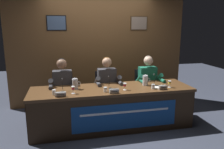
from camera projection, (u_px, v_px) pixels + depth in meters
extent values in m
plane|color=#383D4C|center=(112.00, 126.00, 4.18)|extent=(12.00, 12.00, 0.00)
cube|color=brown|center=(99.00, 49.00, 5.21)|extent=(4.12, 0.12, 2.60)
cube|color=black|center=(56.00, 23.00, 4.81)|extent=(0.43, 0.02, 0.33)
cube|color=slate|center=(56.00, 23.00, 4.80)|extent=(0.39, 0.01, 0.29)
cube|color=#4C3319|center=(139.00, 23.00, 5.22)|extent=(0.42, 0.02, 0.33)
cube|color=gray|center=(139.00, 23.00, 5.21)|extent=(0.38, 0.01, 0.29)
cube|color=brown|center=(112.00, 89.00, 4.02)|extent=(2.92, 0.82, 0.05)
cube|color=#342112|center=(117.00, 117.00, 3.73)|extent=(2.86, 0.04, 0.69)
cube|color=#342112|center=(32.00, 115.00, 3.80)|extent=(0.08, 0.74, 0.69)
cube|color=#342112|center=(181.00, 103.00, 4.41)|extent=(0.08, 0.74, 0.69)
cube|color=#19478C|center=(126.00, 116.00, 3.74)|extent=(1.82, 0.01, 0.46)
cube|color=white|center=(126.00, 112.00, 3.72)|extent=(1.54, 0.00, 0.04)
cylinder|color=black|center=(64.00, 118.00, 4.48)|extent=(0.44, 0.44, 0.02)
cylinder|color=black|center=(64.00, 108.00, 4.43)|extent=(0.05, 0.05, 0.42)
cube|color=#232328|center=(63.00, 97.00, 4.38)|extent=(0.44, 0.44, 0.03)
cube|color=#232328|center=(63.00, 83.00, 4.52)|extent=(0.40, 0.05, 0.44)
cylinder|color=black|center=(59.00, 115.00, 4.07)|extent=(0.10, 0.10, 0.47)
cylinder|color=black|center=(70.00, 114.00, 4.12)|extent=(0.10, 0.10, 0.47)
cylinder|color=black|center=(58.00, 98.00, 4.15)|extent=(0.13, 0.34, 0.13)
cylinder|color=black|center=(69.00, 97.00, 4.20)|extent=(0.13, 0.34, 0.13)
cube|color=#38383D|center=(63.00, 83.00, 4.29)|extent=(0.36, 0.20, 0.48)
sphere|color=#8E664C|center=(62.00, 64.00, 4.19)|extent=(0.19, 0.19, 0.19)
sphere|color=black|center=(62.00, 63.00, 4.20)|extent=(0.17, 0.17, 0.17)
cylinder|color=#38383D|center=(51.00, 84.00, 4.14)|extent=(0.09, 0.30, 0.25)
cylinder|color=#38383D|center=(74.00, 82.00, 4.23)|extent=(0.09, 0.30, 0.25)
cylinder|color=#38383D|center=(51.00, 87.00, 3.99)|extent=(0.07, 0.24, 0.07)
cylinder|color=#38383D|center=(74.00, 85.00, 4.08)|extent=(0.07, 0.24, 0.07)
cube|color=white|center=(61.00, 95.00, 3.50)|extent=(0.17, 0.03, 0.08)
cube|color=white|center=(61.00, 94.00, 3.53)|extent=(0.17, 0.03, 0.08)
cube|color=black|center=(61.00, 95.00, 3.49)|extent=(0.12, 0.01, 0.01)
cylinder|color=white|center=(73.00, 93.00, 3.68)|extent=(0.06, 0.06, 0.00)
cylinder|color=white|center=(73.00, 92.00, 3.68)|extent=(0.01, 0.01, 0.05)
cone|color=white|center=(73.00, 88.00, 3.67)|extent=(0.06, 0.06, 0.06)
cylinder|color=#B21E2D|center=(73.00, 89.00, 3.67)|extent=(0.04, 0.04, 0.04)
cylinder|color=silver|center=(54.00, 92.00, 3.61)|extent=(0.06, 0.06, 0.08)
cylinder|color=silver|center=(54.00, 93.00, 3.61)|extent=(0.05, 0.05, 0.05)
cylinder|color=black|center=(63.00, 92.00, 3.74)|extent=(0.06, 0.06, 0.02)
cylinder|color=black|center=(62.00, 85.00, 3.78)|extent=(0.01, 0.13, 0.18)
sphere|color=#2D2D2D|center=(62.00, 79.00, 3.82)|extent=(0.03, 0.03, 0.03)
cylinder|color=black|center=(107.00, 115.00, 4.66)|extent=(0.44, 0.44, 0.02)
cylinder|color=black|center=(107.00, 105.00, 4.62)|extent=(0.05, 0.05, 0.42)
cube|color=#232328|center=(107.00, 94.00, 4.57)|extent=(0.44, 0.44, 0.03)
cube|color=#232328|center=(105.00, 81.00, 4.71)|extent=(0.40, 0.05, 0.44)
cylinder|color=black|center=(105.00, 111.00, 4.26)|extent=(0.10, 0.10, 0.47)
cylinder|color=black|center=(115.00, 110.00, 4.30)|extent=(0.10, 0.10, 0.47)
cylinder|color=black|center=(104.00, 95.00, 4.34)|extent=(0.13, 0.34, 0.13)
cylinder|color=black|center=(113.00, 94.00, 4.38)|extent=(0.13, 0.34, 0.13)
cube|color=#38383D|center=(107.00, 80.00, 4.47)|extent=(0.36, 0.20, 0.48)
sphere|color=tan|center=(107.00, 62.00, 4.37)|extent=(0.19, 0.19, 0.19)
sphere|color=#593819|center=(107.00, 61.00, 4.38)|extent=(0.17, 0.17, 0.17)
cylinder|color=#38383D|center=(97.00, 81.00, 4.33)|extent=(0.09, 0.30, 0.25)
cylinder|color=#38383D|center=(118.00, 80.00, 4.42)|extent=(0.09, 0.30, 0.25)
cylinder|color=#38383D|center=(99.00, 84.00, 4.18)|extent=(0.07, 0.24, 0.07)
cylinder|color=#38383D|center=(120.00, 83.00, 4.27)|extent=(0.07, 0.24, 0.07)
cube|color=white|center=(114.00, 91.00, 3.67)|extent=(0.16, 0.03, 0.08)
cube|color=white|center=(114.00, 91.00, 3.70)|extent=(0.16, 0.03, 0.08)
cube|color=black|center=(114.00, 91.00, 3.67)|extent=(0.11, 0.01, 0.01)
cylinder|color=white|center=(125.00, 90.00, 3.89)|extent=(0.06, 0.06, 0.00)
cylinder|color=white|center=(125.00, 88.00, 3.89)|extent=(0.01, 0.01, 0.05)
cone|color=white|center=(125.00, 85.00, 3.87)|extent=(0.06, 0.06, 0.06)
cylinder|color=#B21E2D|center=(125.00, 85.00, 3.87)|extent=(0.04, 0.04, 0.04)
cylinder|color=silver|center=(105.00, 90.00, 3.76)|extent=(0.06, 0.06, 0.08)
cylinder|color=silver|center=(105.00, 91.00, 3.77)|extent=(0.05, 0.05, 0.05)
cylinder|color=black|center=(110.00, 89.00, 3.94)|extent=(0.06, 0.06, 0.02)
cylinder|color=black|center=(110.00, 82.00, 3.97)|extent=(0.01, 0.13, 0.18)
sphere|color=#2D2D2D|center=(109.00, 77.00, 4.01)|extent=(0.03, 0.03, 0.03)
cylinder|color=black|center=(146.00, 111.00, 4.85)|extent=(0.44, 0.44, 0.02)
cylinder|color=black|center=(146.00, 102.00, 4.80)|extent=(0.05, 0.05, 0.42)
cube|color=#232328|center=(146.00, 92.00, 4.75)|extent=(0.44, 0.44, 0.03)
cube|color=#232328|center=(143.00, 79.00, 4.89)|extent=(0.40, 0.05, 0.44)
cylinder|color=black|center=(148.00, 107.00, 4.45)|extent=(0.10, 0.10, 0.47)
cylinder|color=black|center=(157.00, 107.00, 4.49)|extent=(0.10, 0.10, 0.47)
cylinder|color=black|center=(145.00, 92.00, 4.53)|extent=(0.13, 0.34, 0.13)
cylinder|color=black|center=(155.00, 91.00, 4.57)|extent=(0.13, 0.34, 0.13)
cube|color=#196047|center=(147.00, 78.00, 4.66)|extent=(0.36, 0.20, 0.48)
sphere|color=beige|center=(148.00, 61.00, 4.56)|extent=(0.19, 0.19, 0.19)
sphere|color=gray|center=(148.00, 60.00, 4.57)|extent=(0.17, 0.17, 0.17)
cylinder|color=#196047|center=(140.00, 79.00, 4.52)|extent=(0.09, 0.30, 0.25)
cylinder|color=#196047|center=(159.00, 78.00, 4.61)|extent=(0.09, 0.30, 0.25)
cylinder|color=#196047|center=(142.00, 81.00, 4.37)|extent=(0.07, 0.24, 0.07)
cylinder|color=#196047|center=(162.00, 80.00, 4.46)|extent=(0.07, 0.24, 0.07)
cube|color=white|center=(163.00, 88.00, 3.90)|extent=(0.15, 0.03, 0.08)
cube|color=white|center=(163.00, 87.00, 3.93)|extent=(0.15, 0.03, 0.08)
cube|color=black|center=(163.00, 88.00, 3.89)|extent=(0.11, 0.01, 0.01)
cylinder|color=white|center=(169.00, 87.00, 4.06)|extent=(0.06, 0.06, 0.00)
cylinder|color=white|center=(169.00, 86.00, 4.05)|extent=(0.01, 0.01, 0.05)
cone|color=white|center=(170.00, 83.00, 4.04)|extent=(0.06, 0.06, 0.06)
cylinder|color=yellow|center=(170.00, 83.00, 4.04)|extent=(0.04, 0.04, 0.04)
cylinder|color=silver|center=(153.00, 86.00, 3.96)|extent=(0.06, 0.06, 0.08)
cylinder|color=silver|center=(153.00, 87.00, 3.96)|extent=(0.05, 0.05, 0.05)
cylinder|color=black|center=(156.00, 86.00, 4.12)|extent=(0.06, 0.06, 0.02)
cylinder|color=black|center=(155.00, 80.00, 4.16)|extent=(0.01, 0.13, 0.18)
sphere|color=#2D2D2D|center=(154.00, 74.00, 4.20)|extent=(0.03, 0.03, 0.03)
cylinder|color=silver|center=(75.00, 84.00, 3.93)|extent=(0.10, 0.10, 0.18)
cylinder|color=silver|center=(75.00, 79.00, 3.91)|extent=(0.08, 0.08, 0.01)
sphere|color=silver|center=(75.00, 78.00, 3.91)|extent=(0.02, 0.02, 0.02)
torus|color=silver|center=(79.00, 83.00, 3.94)|extent=(0.07, 0.01, 0.07)
cylinder|color=silver|center=(145.00, 81.00, 4.19)|extent=(0.10, 0.10, 0.18)
cylinder|color=silver|center=(145.00, 76.00, 4.17)|extent=(0.08, 0.09, 0.01)
sphere|color=silver|center=(145.00, 75.00, 4.16)|extent=(0.02, 0.02, 0.02)
torus|color=silver|center=(149.00, 80.00, 4.20)|extent=(0.07, 0.01, 0.07)
cube|color=white|center=(158.00, 87.00, 4.03)|extent=(0.22, 0.16, 0.01)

